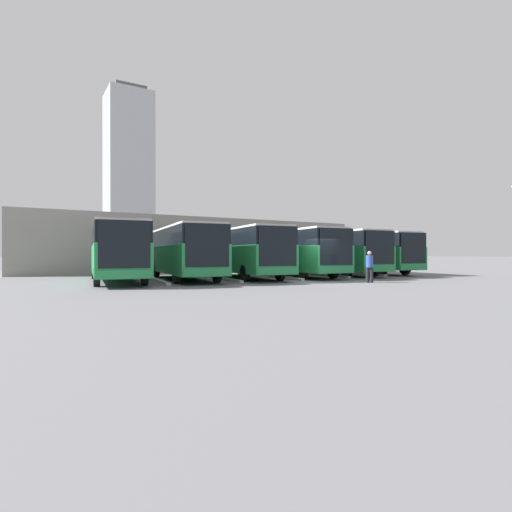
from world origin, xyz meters
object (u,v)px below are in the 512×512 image
object	(u,v)px
bus_3	(243,251)
bus_5	(117,250)
bus_2	(293,251)
pedestrian	(369,266)
bus_4	(184,251)
bus_0	(366,252)
bus_1	(333,251)

from	to	relation	value
bus_3	bus_5	bearing A→B (deg)	4.05
bus_2	pedestrian	distance (m)	7.28
pedestrian	bus_5	bearing A→B (deg)	14.40
bus_4	bus_5	xyz separation A→B (m)	(4.02, -0.11, 0.00)
bus_2	pedestrian	size ratio (longest dim) A/B	6.22
bus_2	pedestrian	bearing A→B (deg)	97.52
bus_3	bus_0	bearing A→B (deg)	-169.49
bus_3	bus_4	world-z (taller)	same
pedestrian	bus_2	bearing A→B (deg)	-42.25
bus_0	bus_3	xyz separation A→B (m)	(12.05, 0.67, 0.00)
bus_4	bus_5	distance (m)	4.02
bus_1	bus_5	size ratio (longest dim) A/B	1.00
bus_3	bus_5	size ratio (longest dim) A/B	1.00
bus_2	bus_3	bearing A→B (deg)	4.42
bus_0	bus_4	size ratio (longest dim) A/B	1.00
bus_2	bus_3	xyz separation A→B (m)	(4.02, -0.20, 0.00)
bus_4	bus_5	size ratio (longest dim) A/B	1.00
bus_1	bus_4	world-z (taller)	same
bus_5	pedestrian	world-z (taller)	bus_5
bus_1	pedestrian	bearing A→B (deg)	69.42
bus_2	bus_4	size ratio (longest dim) A/B	1.00
bus_0	bus_2	distance (m)	8.08
bus_2	bus_4	xyz separation A→B (m)	(8.04, -0.55, 0.00)
bus_1	pedestrian	size ratio (longest dim) A/B	6.22
bus_1	bus_3	world-z (taller)	same
bus_1	bus_0	bearing A→B (deg)	-164.68
bus_3	bus_2	bearing A→B (deg)	-175.58
bus_0	bus_5	xyz separation A→B (m)	(20.09, 0.21, 0.00)
bus_2	pedestrian	xyz separation A→B (m)	(-0.02, 7.23, -0.87)
bus_3	pedestrian	size ratio (longest dim) A/B	6.22
bus_4	bus_3	bearing A→B (deg)	-177.59
bus_0	bus_4	xyz separation A→B (m)	(16.07, 0.32, 0.00)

